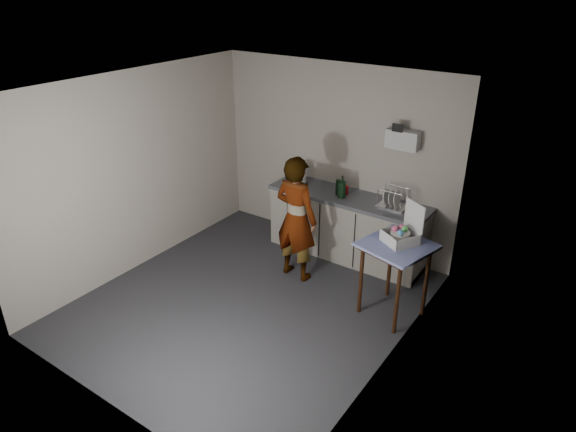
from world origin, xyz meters
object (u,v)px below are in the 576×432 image
Objects in this scene: side_table at (396,254)px; dark_bottle at (338,187)px; dish_rack at (392,202)px; kitchen_counter at (347,228)px; standing_man at (296,219)px; bakery_box at (402,234)px; soda_can at (346,190)px; soap_bottle at (342,187)px; paper_towel at (302,175)px.

dark_bottle is at bearing 159.71° from side_table.
dark_bottle is at bearing -176.57° from dish_rack.
kitchen_counter is at bearing 10.66° from dark_bottle.
dish_rack is (0.91, 0.85, 0.14)m from standing_man.
standing_man is 1.42m from bakery_box.
dish_rack is (0.68, -0.02, -0.00)m from soda_can.
soap_bottle is 1.45× the size of dark_bottle.
kitchen_counter is 7.35× the size of soap_bottle.
paper_towel is at bearing -176.69° from soda_can.
dark_bottle is at bearing -96.14° from standing_man.
kitchen_counter is 6.19× the size of dish_rack.
side_table is at bearing -34.94° from soap_bottle.
kitchen_counter is at bearing -105.72° from standing_man.
soap_bottle reaches higher than dark_bottle.
soda_can is (0.23, 0.87, 0.14)m from standing_man.
side_table is 1.43m from soap_bottle.
standing_man is at bearing -99.63° from dark_bottle.
dish_rack is at bearing 9.33° from soap_bottle.
kitchen_counter is at bearing -31.55° from soda_can.
standing_man is at bearing -149.12° from bakery_box.
standing_man is 7.87× the size of dark_bottle.
dark_bottle is (-0.15, -0.03, 0.59)m from kitchen_counter.
bakery_box is (1.40, 0.00, 0.20)m from standing_man.
dish_rack is (-0.48, 0.92, 0.16)m from side_table.
standing_man is 0.98m from paper_towel.
paper_towel is 1.37m from dish_rack.
soap_bottle is at bearing -86.38° from soda_can.
dish_rack is at bearing 0.75° from paper_towel.
bakery_box is at bearing 95.36° from side_table.
soda_can is 0.68m from dish_rack.
soap_bottle is 1.38m from bakery_box.
kitchen_counter is 7.38× the size of paper_towel.
soda_can is 1.46m from bakery_box.
soap_bottle reaches higher than soda_can.
soda_can is at bearing 178.19° from dish_rack.
bakery_box is at bearing -36.48° from soda_can.
dark_bottle is (0.14, 0.81, 0.19)m from standing_man.
bakery_box is at bearing -32.25° from soap_bottle.
dish_rack is at bearing 3.43° from dark_bottle.
soda_can is at bearing -101.09° from standing_man.
kitchen_counter is 1.47m from side_table.
standing_man reaches higher than dish_rack.
side_table is at bearing -38.93° from soda_can.
standing_man is at bearing -168.20° from side_table.
soap_bottle is 1.00× the size of paper_towel.
soap_bottle is at bearing -33.17° from dark_bottle.
soap_bottle is at bearing -7.65° from paper_towel.
kitchen_counter is 0.97m from standing_man.
soda_can reaches higher than side_table.
side_table is at bearing -34.80° from dark_bottle.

